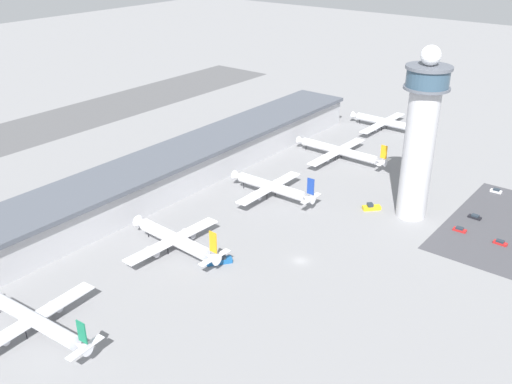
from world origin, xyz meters
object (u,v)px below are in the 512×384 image
airplane_gate_charlie (174,239)px  service_truck_catering (371,207)px  airplane_gate_delta (271,187)px  car_grey_coupe (475,217)px  control_tower (421,135)px  car_maroon_suv (460,230)px  airplane_gate_bravo (33,320)px  service_truck_fuel (220,260)px  airplane_gate_echo (339,151)px  car_red_hatchback (496,191)px  car_white_wagon (500,243)px  airplane_gate_foxtrot (385,122)px

airplane_gate_charlie → service_truck_catering: (63.84, -35.18, -3.21)m
airplane_gate_delta → car_grey_coupe: size_ratio=8.14×
control_tower → car_maroon_suv: control_tower is taller
service_truck_catering → car_maroon_suv: 31.16m
airplane_gate_charlie → airplane_gate_delta: airplane_gate_charlie is taller
airplane_gate_bravo → car_grey_coupe: airplane_gate_bravo is taller
car_grey_coupe → car_maroon_suv: 12.35m
airplane_gate_bravo → airplane_gate_charlie: airplane_gate_charlie is taller
service_truck_fuel → car_maroon_suv: (64.65, -50.17, -0.44)m
control_tower → airplane_gate_delta: (-18.82, 47.27, -25.64)m
airplane_gate_echo → service_truck_catering: airplane_gate_echo is taller
service_truck_catering → car_red_hatchback: (42.66, -30.85, -0.26)m
airplane_gate_delta → car_maroon_suv: 67.84m
airplane_gate_bravo → service_truck_catering: bearing=-16.5°
airplane_gate_echo → airplane_gate_bravo: bearing=-179.9°
airplane_gate_bravo → car_white_wagon: size_ratio=9.21×
airplane_gate_foxtrot → car_white_wagon: 114.20m
airplane_gate_bravo → airplane_gate_foxtrot: bearing=0.9°
car_white_wagon → airplane_gate_charlie: bearing=130.2°
airplane_gate_foxtrot → service_truck_fuel: 145.52m
car_white_wagon → airplane_gate_delta: bearing=102.7°
airplane_gate_charlie → airplane_gate_foxtrot: (147.53, 1.68, -0.32)m
airplane_gate_foxtrot → service_truck_catering: (-83.70, -36.86, -2.89)m
airplane_gate_charlie → airplane_gate_echo: size_ratio=0.84×
car_maroon_suv → car_red_hatchback: car_red_hatchback is taller
control_tower → service_truck_catering: (-4.52, 12.94, -29.19)m
service_truck_catering → airplane_gate_charlie: bearing=151.1°
airplane_gate_bravo → airplane_gate_delta: airplane_gate_delta is taller
airplane_gate_echo → car_maroon_suv: size_ratio=10.03×
airplane_gate_foxtrot → airplane_gate_charlie: bearing=-179.3°
car_maroon_suv → airplane_gate_foxtrot: bearing=40.3°
airplane_gate_charlie → airplane_gate_delta: bearing=-1.0°
airplane_gate_echo → car_grey_coupe: 68.54m
airplane_gate_charlie → service_truck_fuel: airplane_gate_charlie is taller
airplane_gate_charlie → car_maroon_suv: size_ratio=8.37×
service_truck_fuel → airplane_gate_bravo: bearing=164.8°
car_grey_coupe → airplane_gate_echo: bearing=74.2°
control_tower → car_white_wagon: bearing=-92.0°
control_tower → service_truck_catering: control_tower is taller
airplane_gate_delta → service_truck_fuel: bearing=-162.0°
control_tower → car_red_hatchback: control_tower is taller
airplane_gate_echo → service_truck_fuel: 96.81m
car_white_wagon → car_red_hatchback: bearing=18.9°
service_truck_fuel → car_white_wagon: bearing=-44.7°
control_tower → airplane_gate_echo: size_ratio=1.34×
airplane_gate_foxtrot → car_red_hatchback: 79.24m
airplane_gate_echo → car_white_wagon: airplane_gate_echo is taller
car_grey_coupe → control_tower: bearing=121.9°
airplane_gate_delta → car_maroon_suv: (18.22, -65.24, -3.84)m
airplane_gate_bravo → control_tower: bearing=-21.5°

